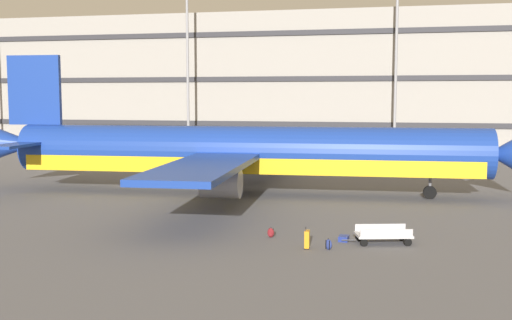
{
  "coord_description": "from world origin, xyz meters",
  "views": [
    {
      "loc": [
        13.39,
        -43.75,
        6.97
      ],
      "look_at": [
        5.15,
        -6.03,
        3.0
      ],
      "focal_mm": 43.39,
      "sensor_mm": 36.0,
      "label": 1
    }
  ],
  "objects_px": {
    "airliner": "(241,153)",
    "suitcase_teal": "(307,239)",
    "backpack_silver": "(329,245)",
    "suitcase_large": "(344,238)",
    "baggage_cart": "(383,235)",
    "backpack_black": "(271,233)"
  },
  "relations": [
    {
      "from": "airliner",
      "to": "suitcase_teal",
      "type": "bearing_deg",
      "value": -65.64
    },
    {
      "from": "suitcase_teal",
      "to": "backpack_silver",
      "type": "distance_m",
      "value": 1.02
    },
    {
      "from": "backpack_silver",
      "to": "backpack_black",
      "type": "bearing_deg",
      "value": 148.78
    },
    {
      "from": "baggage_cart",
      "to": "backpack_silver",
      "type": "bearing_deg",
      "value": -143.96
    },
    {
      "from": "suitcase_teal",
      "to": "backpack_black",
      "type": "xyz_separation_m",
      "value": [
        -2.07,
        1.88,
        -0.22
      ]
    },
    {
      "from": "backpack_black",
      "to": "backpack_silver",
      "type": "bearing_deg",
      "value": -31.22
    },
    {
      "from": "suitcase_large",
      "to": "backpack_silver",
      "type": "bearing_deg",
      "value": -106.29
    },
    {
      "from": "suitcase_teal",
      "to": "backpack_black",
      "type": "height_order",
      "value": "suitcase_teal"
    },
    {
      "from": "suitcase_large",
      "to": "backpack_black",
      "type": "bearing_deg",
      "value": -179.78
    },
    {
      "from": "airliner",
      "to": "baggage_cart",
      "type": "distance_m",
      "value": 16.85
    },
    {
      "from": "airliner",
      "to": "backpack_black",
      "type": "xyz_separation_m",
      "value": [
        4.71,
        -13.08,
        -2.75
      ]
    },
    {
      "from": "suitcase_teal",
      "to": "backpack_black",
      "type": "bearing_deg",
      "value": 137.73
    },
    {
      "from": "backpack_black",
      "to": "baggage_cart",
      "type": "distance_m",
      "value": 5.48
    },
    {
      "from": "suitcase_large",
      "to": "baggage_cart",
      "type": "xyz_separation_m",
      "value": [
        1.87,
        -0.11,
        0.3
      ]
    },
    {
      "from": "baggage_cart",
      "to": "backpack_black",
      "type": "bearing_deg",
      "value": 178.96
    },
    {
      "from": "airliner",
      "to": "suitcase_large",
      "type": "xyz_separation_m",
      "value": [
        8.31,
        -13.07,
        -2.85
      ]
    },
    {
      "from": "suitcase_teal",
      "to": "backpack_silver",
      "type": "height_order",
      "value": "suitcase_teal"
    },
    {
      "from": "airliner",
      "to": "backpack_silver",
      "type": "bearing_deg",
      "value": -62.52
    },
    {
      "from": "airliner",
      "to": "backpack_silver",
      "type": "height_order",
      "value": "airliner"
    },
    {
      "from": "suitcase_teal",
      "to": "airliner",
      "type": "bearing_deg",
      "value": 114.36
    },
    {
      "from": "baggage_cart",
      "to": "suitcase_teal",
      "type": "bearing_deg",
      "value": -152.41
    },
    {
      "from": "airliner",
      "to": "suitcase_large",
      "type": "relative_size",
      "value": 54.31
    }
  ]
}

